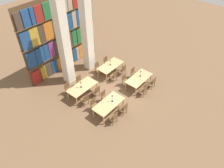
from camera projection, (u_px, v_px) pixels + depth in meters
name	position (u px, v px, depth m)	size (l,w,h in m)	color
ground_plane	(111.00, 91.00, 14.92)	(40.00, 40.00, 0.00)	brown
bookshelf_bank	(61.00, 35.00, 15.36)	(6.27, 0.35, 5.50)	brown
pillar_left	(64.00, 44.00, 13.81)	(0.62, 0.62, 6.00)	silver
pillar_center	(87.00, 32.00, 15.00)	(0.62, 0.62, 6.00)	silver
reading_table_0	(109.00, 104.00, 13.03)	(1.99, 0.97, 0.74)	tan
chair_0	(114.00, 117.00, 12.51)	(0.42, 0.40, 0.89)	brown
chair_1	(94.00, 105.00, 13.26)	(0.42, 0.40, 0.89)	brown
chair_2	(124.00, 108.00, 13.06)	(0.42, 0.40, 0.89)	brown
chair_3	(104.00, 96.00, 13.81)	(0.42, 0.40, 0.89)	brown
desk_lamp_0	(112.00, 97.00, 12.90)	(0.14, 0.14, 0.50)	#232328
reading_table_1	(139.00, 79.00, 14.83)	(1.99, 0.97, 0.74)	tan
chair_4	(144.00, 90.00, 14.27)	(0.42, 0.40, 0.89)	brown
chair_5	(125.00, 80.00, 15.02)	(0.42, 0.40, 0.89)	brown
chair_6	(152.00, 82.00, 14.88)	(0.42, 0.40, 0.89)	brown
chair_7	(134.00, 73.00, 15.63)	(0.42, 0.40, 0.89)	brown
desk_lamp_1	(141.00, 73.00, 14.73)	(0.14, 0.14, 0.45)	#232328
reading_table_2	(82.00, 87.00, 14.17)	(1.99, 0.97, 0.74)	tan
chair_8	(85.00, 99.00, 13.61)	(0.42, 0.40, 0.89)	brown
chair_9	(68.00, 89.00, 14.35)	(0.42, 0.40, 0.89)	brown
chair_10	(96.00, 91.00, 14.20)	(0.42, 0.40, 0.89)	brown
chair_11	(80.00, 81.00, 14.95)	(0.42, 0.40, 0.89)	brown
desk_lamp_2	(81.00, 84.00, 13.87)	(0.14, 0.14, 0.46)	#232328
reading_table_3	(111.00, 66.00, 15.93)	(1.99, 0.97, 0.74)	tan
chair_12	(114.00, 76.00, 15.38)	(0.42, 0.40, 0.89)	brown
chair_13	(98.00, 67.00, 16.12)	(0.42, 0.40, 0.89)	brown
chair_14	(123.00, 69.00, 15.94)	(0.42, 0.40, 0.89)	brown
chair_15	(107.00, 61.00, 16.69)	(0.42, 0.40, 0.89)	brown
desk_lamp_3	(110.00, 62.00, 15.73)	(0.14, 0.14, 0.43)	#232328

